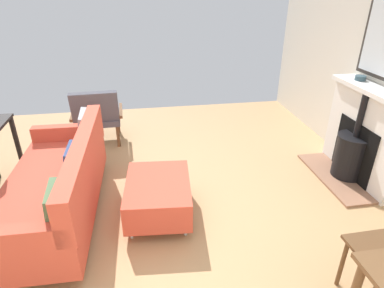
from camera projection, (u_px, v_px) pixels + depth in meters
The scene contains 6 objects.
ground_plane at pixel (133, 211), 3.28m from camera, with size 5.63×5.89×0.01m, color tan.
fireplace at pixel (363, 140), 3.64m from camera, with size 0.61×1.25×1.07m.
mantel_bowl_near at pixel (360, 78), 3.67m from camera, with size 0.12×0.12×0.05m.
sofa at pixel (59, 185), 3.07m from camera, with size 0.85×1.89×0.80m.
ottoman at pixel (158, 195), 3.12m from camera, with size 0.67×0.84×0.38m.
armchair_accent at pixel (97, 114), 4.43m from camera, with size 0.70×0.63×0.82m.
Camera 1 is at (-0.16, 2.69, 2.07)m, focal length 30.39 mm.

